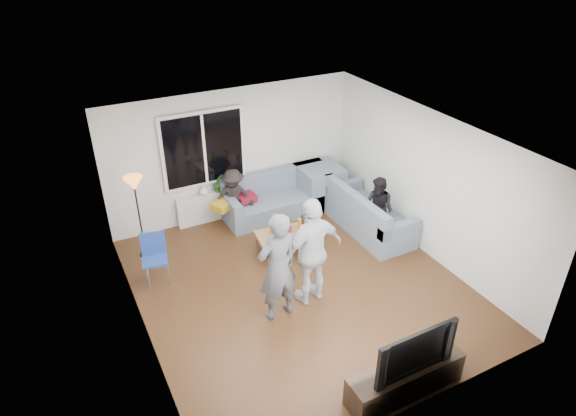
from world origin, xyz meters
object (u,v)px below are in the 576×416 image
player_right (313,252)px  spectator_back (234,198)px  sofa_right_section (369,210)px  floor_lamp (140,218)px  side_chair (155,260)px  player_left (278,267)px  tv_console (405,379)px  television (410,347)px  sofa_back_section (280,195)px  spectator_right (378,208)px  coffee_table (288,242)px

player_right → spectator_back: bearing=-92.3°
sofa_right_section → floor_lamp: (-4.07, 1.14, 0.36)m
side_chair → player_left: (1.43, -1.65, 0.46)m
player_right → tv_console: player_right is taller
floor_lamp → television: floor_lamp is taller
sofa_back_section → player_right: size_ratio=1.28×
floor_lamp → spectator_right: (4.07, -1.40, -0.17)m
sofa_right_section → coffee_table: (-1.74, 0.04, -0.22)m
spectator_right → tv_console: (-1.86, -3.15, -0.39)m
sofa_back_section → spectator_right: bearing=-52.5°
sofa_right_section → player_right: player_right is taller
spectator_back → player_right: bearing=-69.0°
floor_lamp → player_left: 2.89m
side_chair → spectator_back: spectator_back is taller
spectator_back → television: spectator_back is taller
player_right → floor_lamp: bearing=-56.5°
coffee_table → tv_console: size_ratio=0.69×
coffee_table → sofa_back_section: bearing=69.2°
sofa_back_section → spectator_back: 1.00m
sofa_back_section → spectator_back: bearing=178.2°
spectator_back → tv_console: bearing=-69.5°
player_right → spectator_right: player_right is taller
coffee_table → player_right: (-0.26, -1.32, 0.70)m
tv_console → player_left: bearing=110.9°
sofa_right_section → television: 3.90m
spectator_back → television: (0.37, -4.80, 0.18)m
television → spectator_right: bearing=59.5°
player_right → coffee_table: bearing=-108.1°
player_left → floor_lamp: bearing=-66.6°
coffee_table → player_left: (-0.90, -1.41, 0.69)m
sofa_right_section → floor_lamp: floor_lamp is taller
sofa_back_section → television: size_ratio=2.01×
player_right → television: size_ratio=1.57×
sofa_right_section → player_right: 2.42m
side_chair → spectator_back: bearing=44.8°
television → tv_console: bearing=0.0°
sofa_right_section → floor_lamp: bearing=74.4°
sofa_right_section → tv_console: bearing=151.5°
television → floor_lamp: bearing=115.9°
coffee_table → player_left: player_left is taller
player_left → tv_console: player_left is taller
spectator_right → spectator_back: (-2.23, 1.65, -0.02)m
floor_lamp → spectator_back: bearing=7.7°
sofa_back_section → player_right: 2.78m
floor_lamp → tv_console: size_ratio=0.97×
player_left → player_right: 0.65m
player_right → tv_console: size_ratio=1.13×
tv_console → television: 0.55m
sofa_back_section → coffee_table: sofa_back_section is taller
player_right → tv_console: (0.14, -2.14, -0.68)m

